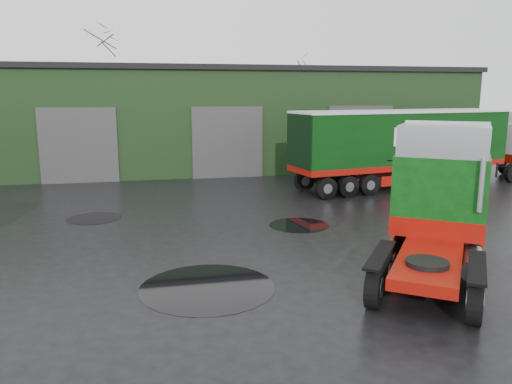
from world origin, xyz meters
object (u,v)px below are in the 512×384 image
hero_tractor (436,206)px  tree_back_b (287,104)px  tree_back_a (101,93)px  warehouse (213,117)px  lorry_right (401,149)px

hero_tractor → tree_back_b: 33.50m
tree_back_a → hero_tractor: bearing=-72.3°
warehouse → tree_back_a: 12.90m
warehouse → hero_tractor: 23.17m
hero_tractor → lorry_right: size_ratio=0.42×
lorry_right → tree_back_a: size_ratio=1.58×
lorry_right → tree_back_b: (-0.05, 21.00, 1.78)m
lorry_right → tree_back_b: 21.08m
tree_back_a → tree_back_b: 16.03m
hero_tractor → tree_back_a: tree_back_a is taller
tree_back_a → warehouse: bearing=-51.3°
warehouse → hero_tractor: size_ratio=5.11×
warehouse → tree_back_a: bearing=128.7°
warehouse → hero_tractor: bearing=-83.8°
hero_tractor → tree_back_b: (5.50, 33.00, 1.78)m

